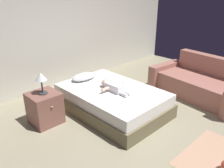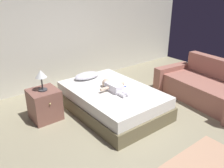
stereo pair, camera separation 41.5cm
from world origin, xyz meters
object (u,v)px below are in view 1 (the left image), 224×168
couch (200,84)px  pillow (84,77)px  bed (112,100)px  toothbrush (122,85)px  lamp (41,78)px  baby (113,87)px  nightstand (45,108)px

couch → pillow: bearing=140.3°
bed → pillow: bearing=95.6°
toothbrush → couch: couch is taller
bed → lamp: size_ratio=5.41×
toothbrush → lamp: bearing=158.7°
baby → toothbrush: 0.27m
pillow → toothbrush: 0.82m
baby → lamp: (-1.07, 0.56, 0.30)m
bed → lamp: (-1.09, 0.51, 0.60)m
pillow → lamp: 1.09m
nightstand → baby: bearing=-27.3°
baby → nightstand: (-1.07, 0.56, -0.24)m
pillow → couch: 2.46m
bed → nightstand: (-1.09, 0.51, 0.05)m
bed → lamp: 1.35m
toothbrush → couch: 1.77m
couch → bed: bearing=155.4°
toothbrush → lamp: lamp is taller
toothbrush → couch: (1.56, -0.81, -0.18)m
bed → toothbrush: toothbrush is taller
pillow → couch: (1.88, -1.57, -0.23)m
bed → couch: size_ratio=0.98×
toothbrush → lamp: (-1.34, 0.52, 0.36)m
bed → baby: baby is taller
baby → couch: 2.00m
pillow → lamp: (-1.02, -0.23, 0.31)m
bed → nightstand: 1.21m
bed → baby: (-0.02, -0.05, 0.30)m
baby → bed: bearing=67.6°
couch → lamp: bearing=155.3°
nightstand → bed: bearing=-24.9°
couch → nightstand: size_ratio=3.70×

